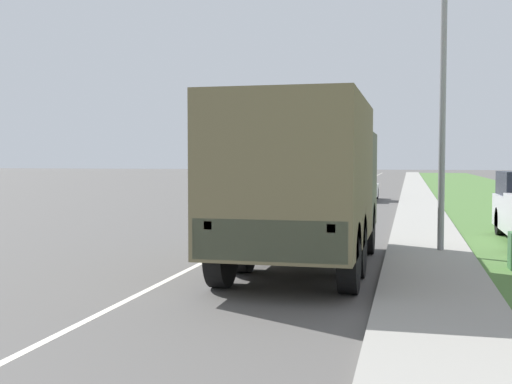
{
  "coord_description": "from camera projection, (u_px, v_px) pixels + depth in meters",
  "views": [
    {
      "loc": [
        4.07,
        -1.36,
        2.1
      ],
      "look_at": [
        0.85,
        12.06,
        1.39
      ],
      "focal_mm": 45.0,
      "sensor_mm": 36.0,
      "label": 1
    }
  ],
  "objects": [
    {
      "name": "sidewalk_right",
      "position": [
        416.0,
        192.0,
        40.17
      ],
      "size": [
        1.8,
        120.0,
        0.12
      ],
      "color": "#9E9B93",
      "rests_on": "ground"
    },
    {
      "name": "ground_plane",
      "position": [
        344.0,
        192.0,
        41.22
      ],
      "size": [
        180.0,
        180.0,
        0.0
      ],
      "primitive_type": "plane",
      "color": "#565451"
    },
    {
      "name": "car_nearest_ahead",
      "position": [
        260.0,
        195.0,
        24.55
      ],
      "size": [
        1.9,
        4.23,
        1.62
      ],
      "color": "#B7BABF",
      "rests_on": "ground"
    },
    {
      "name": "military_truck",
      "position": [
        304.0,
        179.0,
        12.09
      ],
      "size": [
        2.38,
        6.58,
        3.14
      ],
      "color": "#474C38",
      "rests_on": "ground"
    },
    {
      "name": "grass_strip_right",
      "position": [
        490.0,
        193.0,
        39.15
      ],
      "size": [
        7.0,
        120.0,
        0.02
      ],
      "color": "#4C7538",
      "rests_on": "ground"
    },
    {
      "name": "lamp_post",
      "position": [
        435.0,
        29.0,
        13.81
      ],
      "size": [
        1.69,
        0.24,
        8.18
      ],
      "color": "gray",
      "rests_on": "sidewalk_right"
    },
    {
      "name": "lane_centre_stripe",
      "position": [
        344.0,
        192.0,
        41.22
      ],
      "size": [
        0.12,
        120.0,
        0.0
      ],
      "color": "silver",
      "rests_on": "ground"
    },
    {
      "name": "car_fourth_ahead",
      "position": [
        333.0,
        177.0,
        51.67
      ],
      "size": [
        1.88,
        4.52,
        1.49
      ],
      "color": "silver",
      "rests_on": "ground"
    },
    {
      "name": "car_third_ahead",
      "position": [
        315.0,
        181.0,
        40.83
      ],
      "size": [
        1.75,
        4.16,
        1.59
      ],
      "color": "#336B3D",
      "rests_on": "ground"
    },
    {
      "name": "car_second_ahead",
      "position": [
        360.0,
        188.0,
        32.69
      ],
      "size": [
        1.74,
        4.13,
        1.44
      ],
      "color": "silver",
      "rests_on": "ground"
    }
  ]
}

